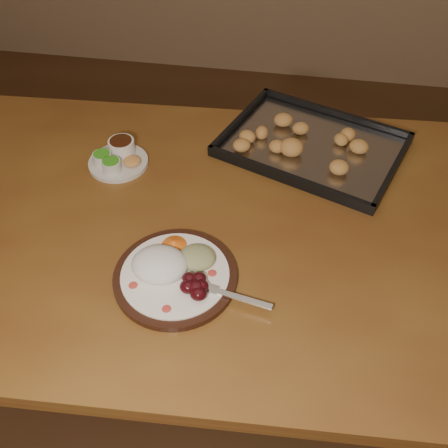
# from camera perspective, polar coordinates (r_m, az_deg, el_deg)

# --- Properties ---
(ground) EXTENTS (4.00, 4.00, 0.00)m
(ground) POSITION_cam_1_polar(r_m,az_deg,el_deg) (1.74, 4.96, -17.49)
(ground) COLOR #4F2A1B
(ground) RESTS_ON ground
(dining_table) EXTENTS (1.55, 0.98, 0.75)m
(dining_table) POSITION_cam_1_polar(r_m,az_deg,el_deg) (1.20, -1.65, -2.80)
(dining_table) COLOR brown
(dining_table) RESTS_ON ground
(dinner_plate) EXTENTS (0.33, 0.25, 0.06)m
(dinner_plate) POSITION_cam_1_polar(r_m,az_deg,el_deg) (1.01, -5.73, -5.39)
(dinner_plate) COLOR black
(dinner_plate) RESTS_ON dining_table
(condiment_saucer) EXTENTS (0.15, 0.15, 0.05)m
(condiment_saucer) POSITION_cam_1_polar(r_m,az_deg,el_deg) (1.29, -12.07, 7.44)
(condiment_saucer) COLOR beige
(condiment_saucer) RESTS_ON dining_table
(baking_tray) EXTENTS (0.53, 0.46, 0.05)m
(baking_tray) POSITION_cam_1_polar(r_m,az_deg,el_deg) (1.34, 10.00, 8.98)
(baking_tray) COLOR black
(baking_tray) RESTS_ON dining_table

